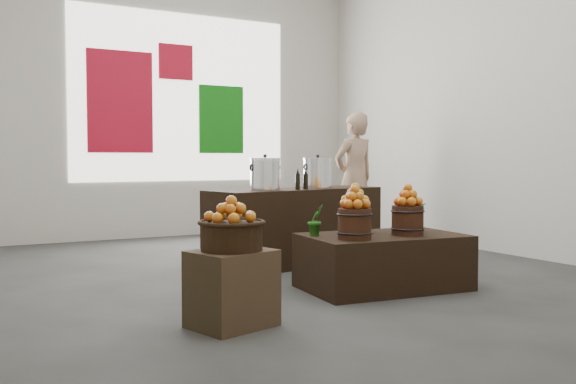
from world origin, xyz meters
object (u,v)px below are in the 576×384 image
stock_pot_left (265,175)px  stock_pot_center (317,174)px  counter (295,227)px  wicker_basket (232,236)px  crate (232,289)px  shopper (354,178)px  display_table (383,262)px

stock_pot_left → stock_pot_center: size_ratio=1.00×
counter → stock_pot_left: (-0.40, -0.07, 0.55)m
wicker_basket → crate: bearing=0.0°
stock_pot_center → shopper: shopper is taller
wicker_basket → stock_pot_center: stock_pot_center is taller
crate → shopper: size_ratio=0.30×
crate → stock_pot_center: size_ratio=1.69×
display_table → stock_pot_left: (-0.43, 1.40, 0.72)m
counter → crate: bearing=-139.4°
wicker_basket → display_table: wicker_basket is taller
counter → stock_pot_left: bearing=-180.0°
display_table → stock_pot_center: stock_pot_center is taller
wicker_basket → stock_pot_left: size_ratio=1.35×
counter → wicker_basket: bearing=-139.4°
wicker_basket → stock_pot_center: (1.92, 2.05, 0.35)m
counter → display_table: bearing=-99.1°
display_table → counter: 1.48m
counter → stock_pot_center: stock_pot_center is taller
crate → display_table: (1.65, 0.52, -0.02)m
stock_pot_center → shopper: (1.27, 1.13, -0.09)m
crate → wicker_basket: (0.00, 0.00, 0.35)m
crate → wicker_basket: bearing=0.0°
display_table → shopper: shopper is taller
counter → shopper: (1.58, 1.19, 0.46)m
shopper → counter: bearing=31.2°
wicker_basket → shopper: 4.52m
display_table → counter: size_ratio=0.69×
stock_pot_left → shopper: size_ratio=0.18×
wicker_basket → shopper: shopper is taller
wicker_basket → display_table: bearing=17.5°
stock_pot_left → stock_pot_center: 0.71m
counter → stock_pot_center: 0.64m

